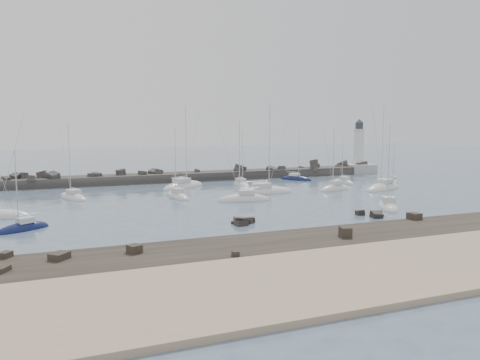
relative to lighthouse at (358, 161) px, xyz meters
name	(u,v)px	position (x,y,z in m)	size (l,w,h in m)	color
ground	(248,209)	(-47.00, -38.00, -3.09)	(400.00, 400.00, 0.00)	slate
sand_strip	(393,271)	(-47.00, -70.00, -3.09)	(140.00, 14.00, 1.00)	tan
rock_shelf	(328,243)	(-47.08, -59.99, -3.08)	(140.00, 12.26, 1.84)	black
rock_cluster_near	(244,222)	(-51.46, -47.17, -2.95)	(3.66, 3.32, 1.16)	black
rock_cluster_far	(373,215)	(-33.48, -49.75, -2.90)	(3.55, 3.94, 1.38)	black
breakwater	(151,181)	(-53.95, 0.01, -2.79)	(115.00, 7.50, 5.28)	#2E2B29
lighthouse	(358,161)	(0.00, 0.00, 0.00)	(7.00, 7.00, 14.60)	#9E9D99
sailboat_1	(73,198)	(-70.77, -18.05, -2.96)	(5.73, 8.99, 13.58)	silver
sailboat_2	(23,229)	(-77.18, -41.32, -2.95)	(6.52, 5.00, 10.37)	#101845
sailboat_3	(177,197)	(-54.09, -23.57, -2.95)	(3.50, 8.32, 12.87)	silver
sailboat_4	(184,187)	(-49.75, -11.37, -2.94)	(11.21, 9.10, 17.51)	silver
sailboat_5	(244,200)	(-44.81, -30.99, -2.94)	(9.17, 4.21, 14.06)	silver
sailboat_6	(241,185)	(-38.15, -13.36, -2.96)	(2.92, 8.03, 12.52)	silver
sailboat_7	(388,207)	(-27.31, -45.24, -2.94)	(6.59, 8.77, 13.70)	silver
sailboat_8	(296,179)	(-22.62, -8.00, -2.96)	(6.19, 7.72, 12.15)	#101845
sailboat_9	(335,189)	(-23.87, -25.74, -2.93)	(8.22, 4.79, 12.70)	silver
sailboat_10	(343,183)	(-16.20, -17.28, -2.95)	(2.32, 6.87, 10.94)	silver
sailboat_11	(383,189)	(-14.46, -28.16, -2.94)	(11.81, 7.85, 17.78)	silver
sailboat_12	(393,182)	(-5.11, -19.85, -2.96)	(4.52, 5.74, 9.23)	silver
sailboat_13	(264,192)	(-38.09, -24.44, -2.95)	(11.23, 3.85, 17.39)	silver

